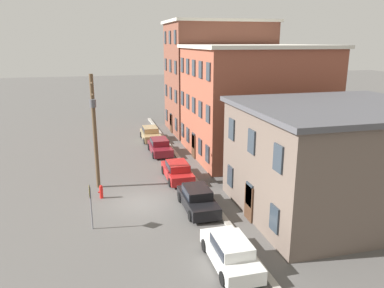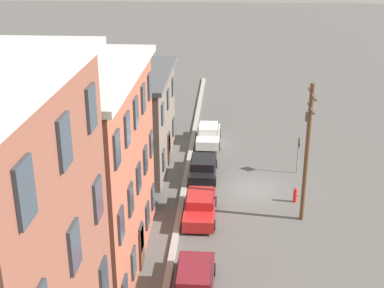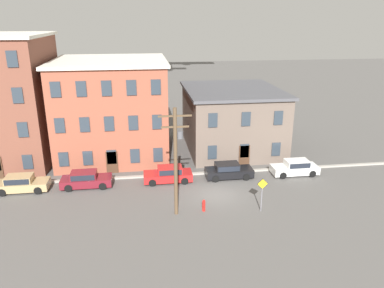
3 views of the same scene
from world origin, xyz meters
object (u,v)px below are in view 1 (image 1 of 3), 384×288
Objects in this scene: car_maroon at (160,146)px; utility_pole at (94,126)px; car_tan at (150,133)px; car_black at (198,198)px; caution_sign at (90,200)px; car_red at (177,170)px; car_white at (231,251)px; fire_hydrant at (101,192)px.

utility_pole is (7.53, -5.94, 3.95)m from car_maroon.
car_tan is 5.40m from car_maroon.
car_black is 1.60× the size of caution_sign.
car_red is 0.53× the size of utility_pole.
car_black and car_white have the same top height.
car_maroon is at bearing 1.14° from car_tan.
caution_sign is at bearing -44.31° from car_red.
car_tan is at bearing -178.98° from car_red.
fire_hydrant is (2.12, 0.16, -4.22)m from utility_pole.
car_black is 6.79m from caution_sign.
utility_pole reaches higher than fire_hydrant.
car_maroon is at bearing 141.74° from utility_pole.
utility_pole is at bearing -24.28° from car_tan.
car_maroon and car_black have the same top height.
car_maroon reaches higher than fire_hydrant.
car_white is 1.60× the size of caution_sign.
fire_hydrant is at bearing -30.93° from car_maroon.
car_black is (5.62, 0.10, 0.00)m from car_red.
car_tan is 1.00× the size of car_maroon.
fire_hydrant is at bearing -68.96° from car_red.
utility_pole reaches higher than caution_sign.
car_red is at bearing -179.02° from car_black.
car_maroon is 7.38m from car_red.
car_red is 1.00× the size of car_black.
utility_pole is 4.72m from fire_hydrant.
caution_sign reaches higher than car_tan.
utility_pole reaches higher than car_white.
caution_sign is (6.68, -6.52, 1.06)m from car_red.
car_white is (6.52, -0.13, 0.00)m from car_black.
utility_pole is (0.15, -6.06, 3.95)m from car_red.
car_maroon is (5.40, 0.11, 0.00)m from car_tan.
car_white is 11.48m from fire_hydrant.
car_red is 12.14m from car_white.
caution_sign reaches higher than fire_hydrant.
car_red is at bearing 135.69° from caution_sign.
car_red is 1.00× the size of car_white.
car_red is (12.78, 0.23, 0.00)m from car_tan.
car_red is 5.62m from car_black.
car_black is 1.00× the size of car_white.
car_white is at bearing -0.17° from car_red.
car_red is at bearing 1.02° from car_tan.
car_red is at bearing 179.83° from car_white.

